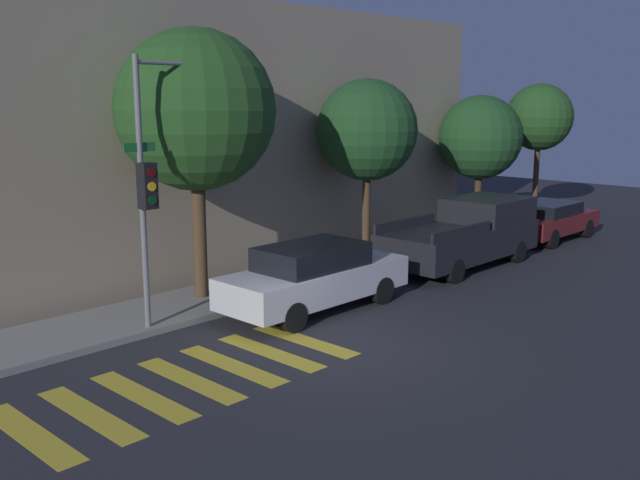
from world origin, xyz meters
TOP-DOWN VIEW (x-y plane):
  - ground_plane at (0.00, 0.00)m, footprint 60.00×60.00m
  - sidewalk at (0.00, 4.32)m, footprint 26.00×2.24m
  - building_row at (0.00, 8.84)m, footprint 26.00×6.00m
  - crosswalk at (-2.91, 0.80)m, footprint 6.02×2.60m
  - traffic_light_pole at (-1.48, 3.37)m, footprint 2.69×0.56m
  - sedan_near_corner at (1.50, 2.10)m, footprint 4.66×1.75m
  - pickup_truck at (7.76, 2.10)m, footprint 5.37×2.13m
  - sedan_middle at (12.86, 2.10)m, footprint 4.23×1.82m
  - tree_near_corner at (0.16, 4.51)m, footprint 3.64×3.64m
  - tree_midblock at (6.17, 4.51)m, footprint 2.91×2.91m
  - tree_far_end at (12.32, 4.51)m, footprint 2.91×2.91m
  - tree_behind_truck at (16.61, 4.51)m, footprint 2.59×2.59m

SIDE VIEW (x-z plane):
  - ground_plane at x=0.00m, z-range 0.00..0.00m
  - crosswalk at x=-2.91m, z-range 0.00..0.00m
  - sidewalk at x=0.00m, z-range 0.00..0.14m
  - sedan_middle at x=12.86m, z-range 0.05..1.35m
  - sedan_near_corner at x=1.50m, z-range 0.03..1.56m
  - pickup_truck at x=7.76m, z-range 0.00..1.84m
  - tree_far_end at x=12.32m, z-range 0.96..5.81m
  - traffic_light_pole at x=-1.48m, z-range 0.81..6.36m
  - building_row at x=0.00m, z-range 0.00..7.29m
  - tree_midblock at x=6.17m, z-range 1.18..6.47m
  - tree_behind_truck at x=16.61m, z-range 1.34..6.64m
  - tree_near_corner at x=0.16m, z-range 1.31..7.60m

